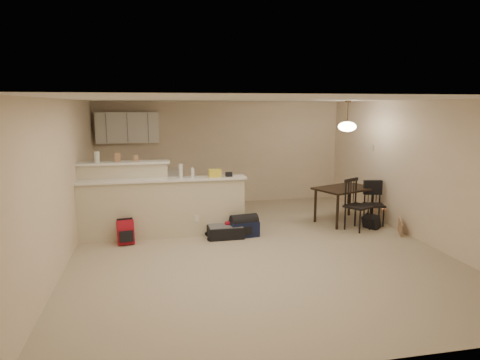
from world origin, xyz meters
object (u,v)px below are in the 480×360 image
object	(u,v)px
dining_table	(344,192)
dining_chair_far	(374,204)
dining_chair_near	(358,205)
navy_duffel	(244,229)
suitcase	(225,232)
black_daypack	(371,222)
pendant_lamp	(347,126)
red_backpack	(126,232)

from	to	relation	value
dining_table	dining_chair_far	size ratio (longest dim) A/B	1.57
dining_chair_near	navy_duffel	bearing A→B (deg)	148.68
dining_chair_near	dining_chair_far	distance (m)	0.56
dining_table	suitcase	bearing A→B (deg)	170.64
navy_duffel	black_daypack	world-z (taller)	navy_duffel
pendant_lamp	suitcase	distance (m)	3.26
dining_chair_far	suitcase	xyz separation A→B (m)	(-3.10, -0.24, -0.33)
pendant_lamp	dining_chair_near	bearing A→B (deg)	-88.24
suitcase	pendant_lamp	bearing A→B (deg)	11.52
dining_chair_near	navy_duffel	size ratio (longest dim) A/B	1.89
dining_chair_near	black_daypack	world-z (taller)	dining_chair_near
black_daypack	navy_duffel	bearing A→B (deg)	60.53
suitcase	black_daypack	world-z (taller)	black_daypack
dining_table	pendant_lamp	distance (m)	1.35
suitcase	red_backpack	size ratio (longest dim) A/B	1.51
dining_table	black_daypack	size ratio (longest dim) A/B	4.72
red_backpack	dining_chair_near	bearing A→B (deg)	-8.87
red_backpack	navy_duffel	xyz separation A→B (m)	(2.13, 0.02, -0.07)
suitcase	black_daypack	xyz separation A→B (m)	(2.93, 0.00, 0.02)
pendant_lamp	red_backpack	world-z (taller)	pendant_lamp
dining_table	suitcase	xyz separation A→B (m)	(-2.60, -0.56, -0.53)
dining_chair_near	red_backpack	world-z (taller)	dining_chair_near
dining_chair_far	black_daypack	size ratio (longest dim) A/B	3.00
red_backpack	navy_duffel	size ratio (longest dim) A/B	0.81
dining_chair_far	suitcase	distance (m)	3.13
suitcase	black_daypack	bearing A→B (deg)	-0.63
pendant_lamp	black_daypack	world-z (taller)	pendant_lamp
dining_table	dining_chair_far	xyz separation A→B (m)	(0.50, -0.33, -0.21)
suitcase	red_backpack	world-z (taller)	red_backpack
dining_chair_far	red_backpack	xyz separation A→B (m)	(-4.87, -0.25, -0.22)
red_backpack	dining_table	bearing A→B (deg)	-1.20
black_daypack	suitcase	bearing A→B (deg)	60.62
dining_table	suitcase	size ratio (longest dim) A/B	2.13
red_backpack	navy_duffel	bearing A→B (deg)	-8.27
red_backpack	black_daypack	distance (m)	4.70
pendant_lamp	red_backpack	bearing A→B (deg)	-172.52
dining_chair_near	suitcase	bearing A→B (deg)	148.88
navy_duffel	dining_table	bearing A→B (deg)	6.09
suitcase	navy_duffel	bearing A→B (deg)	0.01
dining_chair_near	suitcase	size ratio (longest dim) A/B	1.55
dining_chair_near	dining_chair_far	world-z (taller)	dining_chair_near
dining_chair_far	suitcase	world-z (taller)	dining_chair_far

